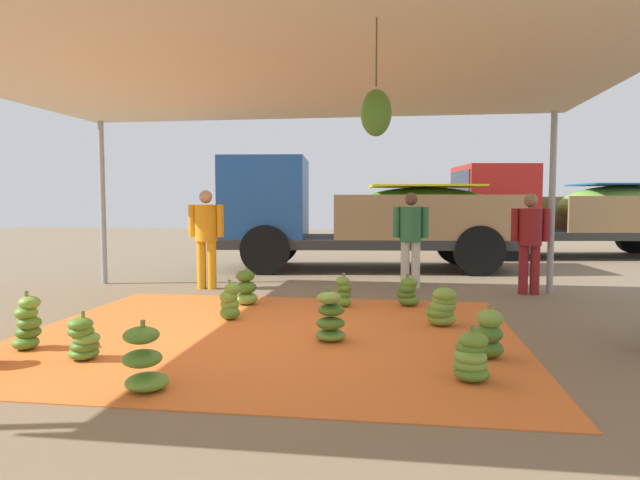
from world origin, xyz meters
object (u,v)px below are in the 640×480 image
at_px(banana_bunch_3, 144,362).
at_px(banana_bunch_5, 442,308).
at_px(banana_bunch_6, 471,358).
at_px(worker_2, 206,232).
at_px(banana_bunch_11, 28,324).
at_px(banana_bunch_1, 246,289).
at_px(cargo_truck_main, 358,214).
at_px(banana_bunch_0, 488,335).
at_px(worker_1, 530,236).
at_px(banana_bunch_10, 230,302).
at_px(banana_bunch_7, 330,318).
at_px(worker_0, 411,233).
at_px(banana_bunch_2, 83,340).
at_px(banana_bunch_9, 408,292).
at_px(banana_bunch_8, 343,292).
at_px(cargo_truck_far, 570,210).

xyz_separation_m(banana_bunch_3, banana_bunch_5, (2.46, 2.61, -0.01)).
xyz_separation_m(banana_bunch_6, worker_2, (-3.79, 4.33, 0.77)).
distance_m(banana_bunch_5, banana_bunch_11, 4.45).
relative_size(banana_bunch_1, cargo_truck_main, 0.08).
bearing_deg(worker_2, banana_bunch_1, -51.65).
bearing_deg(banana_bunch_0, banana_bunch_5, 103.86).
xyz_separation_m(banana_bunch_6, worker_1, (1.44, 4.51, 0.73)).
bearing_deg(banana_bunch_3, banana_bunch_10, 92.73).
height_order(banana_bunch_0, worker_2, worker_2).
xyz_separation_m(banana_bunch_7, worker_0, (0.90, 3.83, 0.69)).
bearing_deg(banana_bunch_0, banana_bunch_1, 142.34).
bearing_deg(banana_bunch_2, cargo_truck_main, 74.83).
relative_size(banana_bunch_0, banana_bunch_2, 1.07).
relative_size(banana_bunch_3, banana_bunch_9, 1.25).
bearing_deg(banana_bunch_7, worker_1, 51.23).
distance_m(banana_bunch_2, worker_0, 5.77).
bearing_deg(banana_bunch_3, banana_bunch_8, 72.04).
bearing_deg(cargo_truck_far, banana_bunch_5, -114.01).
height_order(banana_bunch_6, banana_bunch_10, banana_bunch_10).
relative_size(banana_bunch_0, banana_bunch_5, 1.00).
bearing_deg(banana_bunch_6, banana_bunch_0, 71.09).
xyz_separation_m(banana_bunch_5, cargo_truck_main, (-1.40, 5.44, 0.98)).
bearing_deg(banana_bunch_10, banana_bunch_7, -33.47).
relative_size(worker_0, worker_1, 1.02).
height_order(banana_bunch_3, banana_bunch_5, banana_bunch_3).
bearing_deg(banana_bunch_8, banana_bunch_3, -107.96).
xyz_separation_m(banana_bunch_0, banana_bunch_1, (-2.98, 2.30, 0.01)).
xyz_separation_m(banana_bunch_1, cargo_truck_main, (1.25, 4.45, 0.97)).
relative_size(cargo_truck_main, cargo_truck_far, 0.98).
bearing_deg(banana_bunch_11, banana_bunch_10, 46.20).
bearing_deg(worker_2, cargo_truck_far, 40.63).
height_order(cargo_truck_far, worker_1, cargo_truck_far).
relative_size(banana_bunch_3, banana_bunch_7, 0.95).
xyz_separation_m(banana_bunch_0, worker_0, (-0.64, 4.23, 0.72)).
height_order(banana_bunch_2, banana_bunch_5, banana_bunch_5).
bearing_deg(banana_bunch_9, banana_bunch_7, -111.34).
height_order(banana_bunch_8, worker_1, worker_1).
relative_size(banana_bunch_5, banana_bunch_11, 0.85).
xyz_separation_m(banana_bunch_8, worker_0, (0.95, 1.88, 0.74)).
bearing_deg(cargo_truck_far, banana_bunch_7, -117.83).
height_order(banana_bunch_1, banana_bunch_3, banana_bunch_3).
height_order(banana_bunch_6, worker_0, worker_0).
bearing_deg(banana_bunch_11, cargo_truck_far, 52.43).
bearing_deg(banana_bunch_2, banana_bunch_5, 29.28).
relative_size(cargo_truck_main, worker_0, 3.98).
xyz_separation_m(banana_bunch_5, banana_bunch_6, (0.08, -2.01, -0.03)).
relative_size(banana_bunch_3, cargo_truck_main, 0.09).
height_order(banana_bunch_8, worker_0, worker_0).
relative_size(banana_bunch_6, cargo_truck_far, 0.07).
height_order(banana_bunch_1, worker_1, worker_1).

